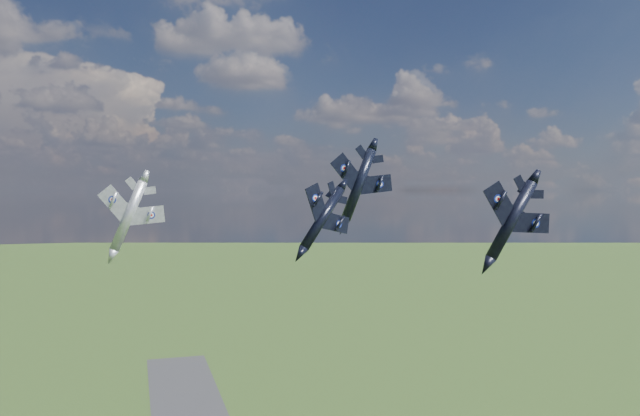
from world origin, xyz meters
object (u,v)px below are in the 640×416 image
object	(u,v)px
jet_lead_navy	(322,218)
jet_left_silver	(129,215)
jet_high_navy	(359,184)
jet_right_navy	(512,220)

from	to	relation	value
jet_lead_navy	jet_left_silver	xyz separation A→B (m)	(-24.94, 14.51, 0.08)
jet_high_navy	jet_left_silver	world-z (taller)	jet_high_navy
jet_lead_navy	jet_right_navy	world-z (taller)	jet_lead_navy
jet_right_navy	jet_high_navy	xyz separation A→B (m)	(-5.46, 34.14, 4.25)
jet_left_silver	jet_right_navy	bearing A→B (deg)	-32.71
jet_right_navy	jet_high_navy	distance (m)	34.83
jet_lead_navy	jet_left_silver	distance (m)	28.85
jet_lead_navy	jet_left_silver	bearing A→B (deg)	125.70
jet_lead_navy	jet_high_navy	size ratio (longest dim) A/B	0.84
jet_high_navy	jet_right_navy	bearing A→B (deg)	-83.13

